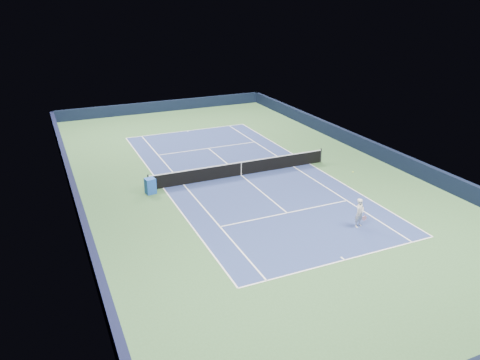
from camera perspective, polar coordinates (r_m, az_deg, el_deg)
name	(u,v)px	position (r m, az deg, el deg)	size (l,w,h in m)	color
ground	(241,175)	(32.00, 0.14, 0.59)	(40.00, 40.00, 0.00)	#335931
wall_far	(163,106)	(49.80, -9.36, 8.87)	(22.00, 0.35, 1.10)	black
wall_right	(370,147)	(37.32, 15.52, 3.85)	(0.35, 40.00, 1.10)	black
wall_left	(75,194)	(29.40, -19.49, -1.62)	(0.35, 40.00, 1.10)	black
court_surface	(241,175)	(32.00, 0.14, 0.59)	(10.97, 23.77, 0.01)	navy
baseline_far	(187,131)	(42.55, -6.47, 5.99)	(10.97, 0.08, 0.00)	white
baseline_near	(345,260)	(22.80, 12.64, -9.50)	(10.97, 0.08, 0.00)	white
sideline_doubles_right	(310,164)	(34.46, 8.49, 1.96)	(0.08, 23.77, 0.00)	white
sideline_doubles_left	(163,188)	(30.33, -9.36, -0.96)	(0.08, 23.77, 0.00)	white
sideline_singles_right	(293,167)	(33.78, 6.52, 1.65)	(0.08, 23.77, 0.00)	white
sideline_singles_left	(184,185)	(30.67, -6.89, -0.55)	(0.08, 23.77, 0.00)	white
service_line_far	(208,148)	(37.58, -3.87, 3.88)	(8.23, 0.08, 0.00)	white
service_line_near	(287,213)	(26.79, 5.77, -4.01)	(8.23, 0.08, 0.00)	white
center_service_line	(241,175)	(32.00, 0.14, 0.60)	(0.08, 12.80, 0.00)	white
center_mark_far	(188,131)	(42.41, -6.40, 5.93)	(0.08, 0.30, 0.00)	white
center_mark_near	(343,258)	(22.90, 12.42, -9.33)	(0.08, 0.30, 0.00)	white
tennis_net	(241,168)	(31.82, 0.14, 1.43)	(12.90, 0.10, 1.07)	black
sponsor_cube	(150,186)	(29.52, -10.86, -0.71)	(0.68, 0.63, 0.99)	#1D4DB1
tennis_player	(360,213)	(25.62, 14.38, -3.90)	(0.81, 1.31, 2.80)	silver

